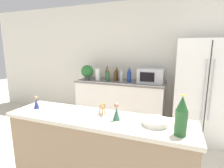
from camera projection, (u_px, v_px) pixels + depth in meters
The scene contains 18 objects.
wall_back at pixel (143, 64), 3.69m from camera, with size 8.00×0.06×2.55m.
back_counter at pixel (120, 103), 3.68m from camera, with size 1.81×0.63×0.94m.
refrigerator at pixel (204, 91), 3.01m from camera, with size 0.96×0.71×1.74m.
bar_counter at pixel (98, 164), 1.68m from camera, with size 1.73×0.45×0.97m.
potted_plant at pixel (87, 72), 3.76m from camera, with size 0.26×0.26×0.31m.
paper_towel_roll at pixel (98, 74), 3.66m from camera, with size 0.11×0.11×0.24m.
microwave at pixel (151, 76), 3.36m from camera, with size 0.48×0.37×0.28m.
back_bottle_0 at pixel (115, 75), 3.57m from camera, with size 0.06×0.06×0.25m.
back_bottle_1 at pixel (121, 75), 3.52m from camera, with size 0.08×0.08×0.26m.
back_bottle_2 at pixel (107, 73), 3.70m from camera, with size 0.08×0.08×0.32m.
back_bottle_3 at pixel (108, 76), 3.56m from camera, with size 0.08×0.08×0.24m.
back_bottle_4 at pixel (129, 75), 3.47m from camera, with size 0.08×0.08×0.31m.
back_bottle_5 at pixel (117, 73), 3.66m from camera, with size 0.07×0.07×0.31m.
wine_bottle at pixel (181, 116), 1.22m from camera, with size 0.09×0.09×0.30m.
fruit_bowl at pixel (155, 121), 1.41m from camera, with size 0.21×0.21×0.05m.
camel_figurine at pixel (102, 107), 1.64m from camera, with size 0.10×0.09×0.13m.
wise_man_figurine_blue at pixel (36, 103), 1.80m from camera, with size 0.06×0.06×0.13m.
wise_man_figurine_crimson at pixel (116, 113), 1.50m from camera, with size 0.07×0.07×0.16m.
Camera 1 is at (0.70, -0.96, 1.58)m, focal length 28.00 mm.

